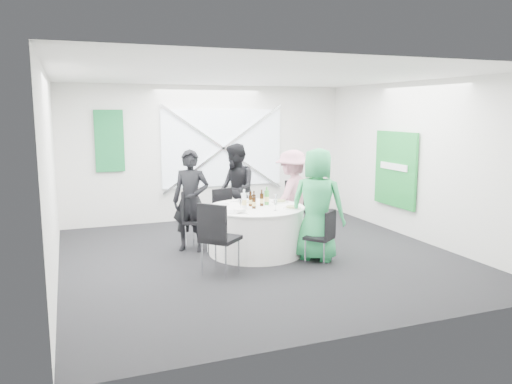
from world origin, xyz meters
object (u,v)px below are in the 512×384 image
object	(u,v)px
chair_front_left	(217,233)
person_woman_green	(317,205)
chair_front_right	(324,233)
chair_back_right	(292,205)
person_man_back_left	(191,201)
person_woman_pink	(292,196)
clear_water_bottle	(244,201)
person_man_back	(236,190)
banquet_table	(256,230)
green_water_bottle	(267,198)
chair_back_left	(194,215)
chair_back	(225,210)

from	to	relation	value
chair_front_left	person_woman_green	size ratio (longest dim) A/B	0.60
chair_front_right	person_woman_green	xyz separation A→B (m)	(0.01, 0.25, 0.39)
chair_back_right	person_man_back_left	world-z (taller)	person_man_back_left
person_woman_pink	person_woman_green	world-z (taller)	person_woman_green
chair_front_left	person_woman_green	world-z (taller)	person_woman_green
person_woman_green	clear_water_bottle	size ratio (longest dim) A/B	5.66
chair_front_right	person_man_back	xyz separation A→B (m)	(-0.66, 2.15, 0.37)
banquet_table	person_woman_green	size ratio (longest dim) A/B	0.90
chair_back_right	chair_front_left	world-z (taller)	chair_front_left
person_woman_green	clear_water_bottle	xyz separation A→B (m)	(-0.97, 0.62, 0.02)
green_water_bottle	person_woman_pink	bearing A→B (deg)	32.33
chair_front_left	person_woman_pink	distance (m)	2.26
person_man_back_left	chair_front_left	bearing A→B (deg)	-60.39
chair_back_left	clear_water_bottle	distance (m)	0.95
chair_back_right	chair_front_left	bearing A→B (deg)	-85.47
chair_back_left	person_woman_green	xyz separation A→B (m)	(1.61, -1.26, 0.28)
person_man_back	green_water_bottle	world-z (taller)	person_man_back
chair_back_left	chair_back_right	size ratio (longest dim) A/B	0.97
clear_water_bottle	chair_back_left	bearing A→B (deg)	135.59
chair_back	chair_front_left	size ratio (longest dim) A/B	0.87
chair_front_right	clear_water_bottle	bearing A→B (deg)	-80.46
chair_back_right	person_man_back	xyz separation A→B (m)	(-0.88, 0.56, 0.25)
person_woman_pink	clear_water_bottle	distance (m)	1.25
chair_back_right	chair_back_left	bearing A→B (deg)	-122.24
clear_water_bottle	person_woman_green	bearing A→B (deg)	-32.77
chair_front_right	chair_back	bearing A→B (deg)	-102.38
chair_back_left	green_water_bottle	xyz separation A→B (m)	(1.10, -0.47, 0.29)
chair_back	person_woman_green	size ratio (longest dim) A/B	0.52
person_man_back	clear_water_bottle	bearing A→B (deg)	-9.65
clear_water_bottle	chair_front_left	bearing A→B (deg)	-130.44
chair_front_left	green_water_bottle	xyz separation A→B (m)	(1.13, 0.96, 0.27)
person_woman_green	clear_water_bottle	world-z (taller)	person_woman_green
chair_front_left	person_woman_pink	world-z (taller)	person_woman_pink
chair_front_right	person_woman_green	size ratio (longest dim) A/B	0.47
chair_back_left	person_man_back_left	bearing A→B (deg)	168.85
chair_front_right	chair_back_left	bearing A→B (deg)	-81.31
banquet_table	chair_back_right	size ratio (longest dim) A/B	1.52
chair_back	chair_front_right	world-z (taller)	chair_back
person_man_back_left	person_man_back	world-z (taller)	person_man_back
chair_front_right	person_man_back_left	bearing A→B (deg)	-78.77
person_man_back_left	chair_back_left	bearing A→B (deg)	73.71
banquet_table	chair_back_left	world-z (taller)	chair_back_left
chair_back_right	person_woman_pink	bearing A→B (deg)	-59.60
chair_back	green_water_bottle	world-z (taller)	green_water_bottle
green_water_bottle	chair_front_left	bearing A→B (deg)	-139.61
chair_back_right	chair_back	bearing A→B (deg)	-141.70
person_man_back	person_woman_pink	xyz separation A→B (m)	(0.81, -0.71, -0.04)
chair_back_left	person_woman_pink	bearing A→B (deg)	-58.58
banquet_table	clear_water_bottle	xyz separation A→B (m)	(-0.22, -0.06, 0.50)
person_woman_green	banquet_table	bearing A→B (deg)	-0.00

